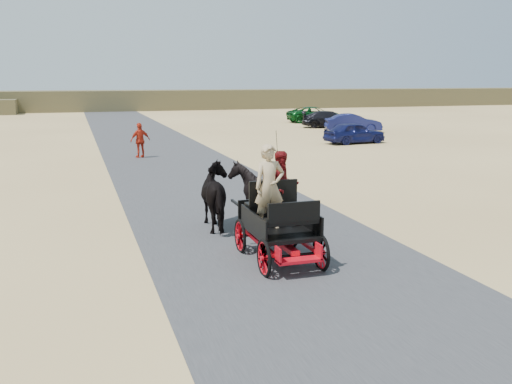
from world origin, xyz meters
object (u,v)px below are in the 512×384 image
object	(u,v)px
horse_right	(260,194)
pedestrian	(140,140)
car_a	(354,133)
horse_left	(220,196)
car_c	(330,119)
car_b	(353,123)
car_d	(315,115)
carriage	(279,244)

from	to	relation	value
horse_right	pedestrian	distance (m)	14.38
car_a	horse_right	bearing A→B (deg)	138.66
horse_left	car_c	world-z (taller)	horse_left
car_b	car_d	bearing A→B (deg)	9.07
car_a	horse_left	bearing A→B (deg)	136.18
horse_right	car_c	bearing A→B (deg)	-118.55
car_b	car_a	bearing A→B (deg)	169.18
horse_right	pedestrian	size ratio (longest dim) A/B	0.98
horse_left	horse_right	size ratio (longest dim) A/B	1.18
pedestrian	horse_right	bearing A→B (deg)	79.37
horse_left	car_c	distance (m)	31.68
carriage	car_c	world-z (taller)	car_c
horse_left	pedestrian	bearing A→B (deg)	-88.37
carriage	car_d	size ratio (longest dim) A/B	0.49
carriage	pedestrian	bearing A→B (deg)	93.16
car_b	horse_right	bearing A→B (deg)	163.47
carriage	car_d	xyz separation A→B (m)	(16.53, 35.91, 0.33)
horse_right	car_b	world-z (taller)	horse_right
horse_left	horse_right	bearing A→B (deg)	-180.00
pedestrian	car_d	distance (m)	25.53
car_a	car_c	bearing A→B (deg)	-24.47
horse_left	car_c	size ratio (longest dim) A/B	0.44
car_a	pedestrian	bearing A→B (deg)	93.77
car_a	car_c	xyz separation A→B (m)	(3.37, 10.61, 0.01)
car_a	car_b	world-z (taller)	car_b
horse_right	pedestrian	world-z (taller)	pedestrian
car_b	car_c	distance (m)	4.01
horse_right	car_a	distance (m)	20.31
car_b	horse_left	bearing A→B (deg)	161.59
horse_right	car_a	bearing A→B (deg)	-124.50
carriage	car_a	distance (m)	23.13
horse_right	car_d	world-z (taller)	horse_right
carriage	pedestrian	world-z (taller)	pedestrian
car_c	carriage	bearing A→B (deg)	174.38
pedestrian	car_b	world-z (taller)	pedestrian
horse_left	car_a	bearing A→B (deg)	-126.98
horse_right	car_b	distance (m)	27.66
horse_right	car_d	bearing A→B (deg)	-115.89
carriage	car_a	bearing A→B (deg)	58.58
car_a	carriage	bearing A→B (deg)	141.75
carriage	car_a	size ratio (longest dim) A/B	0.64
horse_left	carriage	bearing A→B (deg)	100.39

